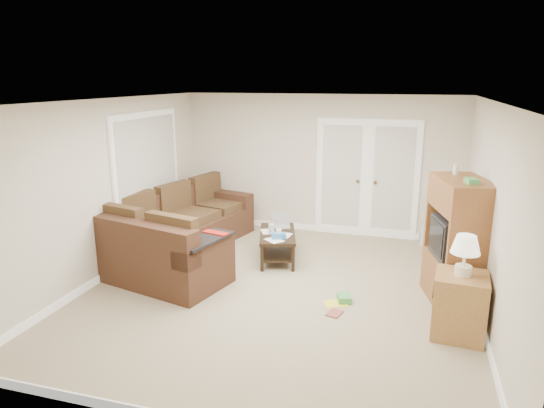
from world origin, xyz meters
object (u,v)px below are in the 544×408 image
(tv_armoire, at_px, (457,242))
(side_cabinet, at_px, (460,300))
(sectional_sofa, at_px, (174,237))
(coffee_table, at_px, (278,244))

(tv_armoire, relative_size, side_cabinet, 1.48)
(sectional_sofa, relative_size, tv_armoire, 2.03)
(coffee_table, bearing_deg, sectional_sofa, -179.00)
(tv_armoire, xyz_separation_m, side_cabinet, (0.00, -0.85, -0.39))
(sectional_sofa, distance_m, coffee_table, 1.62)
(sectional_sofa, xyz_separation_m, tv_armoire, (4.08, -0.38, 0.43))
(side_cabinet, bearing_deg, tv_armoire, 95.08)
(coffee_table, distance_m, tv_armoire, 2.74)
(tv_armoire, bearing_deg, coffee_table, 147.53)
(sectional_sofa, xyz_separation_m, coffee_table, (1.54, 0.47, -0.13))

